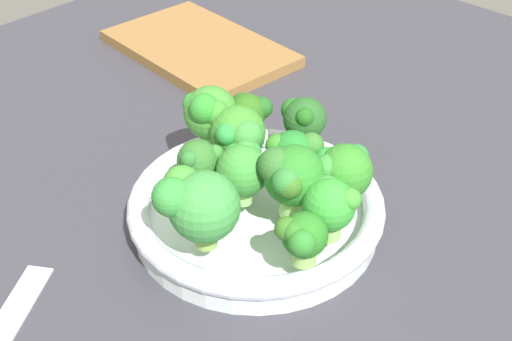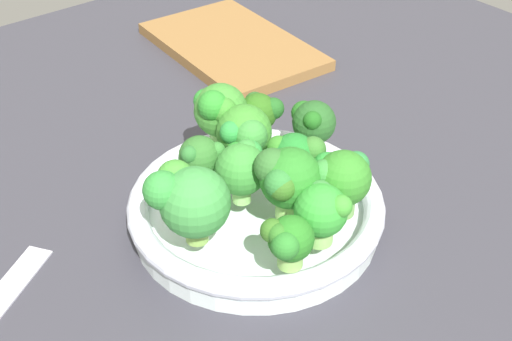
{
  "view_description": "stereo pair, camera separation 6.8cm",
  "coord_description": "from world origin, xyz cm",
  "px_view_note": "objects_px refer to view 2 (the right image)",
  "views": [
    {
      "loc": [
        -35.92,
        41.27,
        47.11
      ],
      "look_at": [
        1.75,
        1.73,
        6.93
      ],
      "focal_mm": 48.7,
      "sensor_mm": 36.0,
      "label": 1
    },
    {
      "loc": [
        -40.52,
        36.3,
        47.11
      ],
      "look_at": [
        1.75,
        1.73,
        6.93
      ],
      "focal_mm": 48.7,
      "sensor_mm": 36.0,
      "label": 2
    }
  ],
  "objects_px": {
    "broccoli_floret_2": "(242,167)",
    "broccoli_floret_11": "(260,112)",
    "broccoli_floret_1": "(312,123)",
    "broccoli_floret_7": "(219,111)",
    "broccoli_floret_3": "(322,210)",
    "broccoli_floret_4": "(245,133)",
    "bowl": "(256,209)",
    "broccoli_floret_5": "(288,240)",
    "broccoli_floret_0": "(189,199)",
    "broccoli_floret_10": "(341,178)",
    "broccoli_floret_8": "(287,179)",
    "cutting_board": "(232,46)",
    "broccoli_floret_9": "(200,159)",
    "broccoli_floret_6": "(294,155)"
  },
  "relations": [
    {
      "from": "broccoli_floret_1",
      "to": "broccoli_floret_2",
      "type": "distance_m",
      "value": 0.11
    },
    {
      "from": "broccoli_floret_1",
      "to": "broccoli_floret_7",
      "type": "bearing_deg",
      "value": 44.4
    },
    {
      "from": "bowl",
      "to": "broccoli_floret_9",
      "type": "height_order",
      "value": "broccoli_floret_9"
    },
    {
      "from": "broccoli_floret_8",
      "to": "broccoli_floret_9",
      "type": "bearing_deg",
      "value": 21.01
    },
    {
      "from": "broccoli_floret_0",
      "to": "broccoli_floret_2",
      "type": "height_order",
      "value": "broccoli_floret_0"
    },
    {
      "from": "broccoli_floret_1",
      "to": "broccoli_floret_2",
      "type": "relative_size",
      "value": 1.0
    },
    {
      "from": "broccoli_floret_5",
      "to": "broccoli_floret_2",
      "type": "bearing_deg",
      "value": -16.42
    },
    {
      "from": "broccoli_floret_8",
      "to": "broccoli_floret_11",
      "type": "xyz_separation_m",
      "value": [
        0.12,
        -0.07,
        -0.01
      ]
    },
    {
      "from": "broccoli_floret_4",
      "to": "broccoli_floret_7",
      "type": "xyz_separation_m",
      "value": [
        0.04,
        -0.0,
        0.01
      ]
    },
    {
      "from": "broccoli_floret_0",
      "to": "broccoli_floret_1",
      "type": "relative_size",
      "value": 1.21
    },
    {
      "from": "broccoli_floret_8",
      "to": "broccoli_floret_5",
      "type": "bearing_deg",
      "value": 139.88
    },
    {
      "from": "broccoli_floret_8",
      "to": "broccoli_floret_7",
      "type": "bearing_deg",
      "value": -9.79
    },
    {
      "from": "broccoli_floret_2",
      "to": "broccoli_floret_11",
      "type": "bearing_deg",
      "value": -48.6
    },
    {
      "from": "broccoli_floret_6",
      "to": "broccoli_floret_10",
      "type": "xyz_separation_m",
      "value": [
        -0.05,
        -0.01,
        -0.0
      ]
    },
    {
      "from": "bowl",
      "to": "cutting_board",
      "type": "bearing_deg",
      "value": -34.21
    },
    {
      "from": "broccoli_floret_7",
      "to": "broccoli_floret_3",
      "type": "bearing_deg",
      "value": 173.66
    },
    {
      "from": "broccoli_floret_3",
      "to": "broccoli_floret_4",
      "type": "distance_m",
      "value": 0.14
    },
    {
      "from": "broccoli_floret_9",
      "to": "broccoli_floret_0",
      "type": "bearing_deg",
      "value": 137.25
    },
    {
      "from": "broccoli_floret_0",
      "to": "broccoli_floret_10",
      "type": "bearing_deg",
      "value": -113.37
    },
    {
      "from": "broccoli_floret_6",
      "to": "cutting_board",
      "type": "distance_m",
      "value": 0.4
    },
    {
      "from": "broccoli_floret_11",
      "to": "broccoli_floret_6",
      "type": "bearing_deg",
      "value": 160.64
    },
    {
      "from": "broccoli_floret_0",
      "to": "broccoli_floret_11",
      "type": "relative_size",
      "value": 1.33
    },
    {
      "from": "bowl",
      "to": "broccoli_floret_9",
      "type": "xyz_separation_m",
      "value": [
        0.04,
        0.04,
        0.06
      ]
    },
    {
      "from": "broccoli_floret_4",
      "to": "broccoli_floret_7",
      "type": "distance_m",
      "value": 0.05
    },
    {
      "from": "broccoli_floret_2",
      "to": "broccoli_floret_11",
      "type": "distance_m",
      "value": 0.11
    },
    {
      "from": "broccoli_floret_1",
      "to": "broccoli_floret_9",
      "type": "bearing_deg",
      "value": 78.56
    },
    {
      "from": "bowl",
      "to": "broccoli_floret_1",
      "type": "bearing_deg",
      "value": -78.63
    },
    {
      "from": "broccoli_floret_5",
      "to": "broccoli_floret_11",
      "type": "bearing_deg",
      "value": -32.7
    },
    {
      "from": "broccoli_floret_2",
      "to": "broccoli_floret_11",
      "type": "relative_size",
      "value": 1.1
    },
    {
      "from": "broccoli_floret_0",
      "to": "broccoli_floret_3",
      "type": "relative_size",
      "value": 1.26
    },
    {
      "from": "broccoli_floret_8",
      "to": "cutting_board",
      "type": "height_order",
      "value": "broccoli_floret_8"
    },
    {
      "from": "broccoli_floret_0",
      "to": "cutting_board",
      "type": "xyz_separation_m",
      "value": [
        0.34,
        -0.31,
        -0.08
      ]
    },
    {
      "from": "broccoli_floret_11",
      "to": "broccoli_floret_10",
      "type": "bearing_deg",
      "value": 171.95
    },
    {
      "from": "bowl",
      "to": "broccoli_floret_5",
      "type": "relative_size",
      "value": 5.08
    },
    {
      "from": "broccoli_floret_2",
      "to": "broccoli_floret_10",
      "type": "bearing_deg",
      "value": -141.05
    },
    {
      "from": "broccoli_floret_7",
      "to": "broccoli_floret_9",
      "type": "relative_size",
      "value": 1.32
    },
    {
      "from": "broccoli_floret_7",
      "to": "broccoli_floret_8",
      "type": "height_order",
      "value": "broccoli_floret_7"
    },
    {
      "from": "broccoli_floret_0",
      "to": "broccoli_floret_11",
      "type": "height_order",
      "value": "broccoli_floret_0"
    },
    {
      "from": "cutting_board",
      "to": "broccoli_floret_4",
      "type": "bearing_deg",
      "value": 144.63
    },
    {
      "from": "broccoli_floret_9",
      "to": "broccoli_floret_7",
      "type": "bearing_deg",
      "value": -51.9
    },
    {
      "from": "bowl",
      "to": "broccoli_floret_2",
      "type": "bearing_deg",
      "value": 74.19
    },
    {
      "from": "bowl",
      "to": "broccoli_floret_7",
      "type": "bearing_deg",
      "value": -14.17
    },
    {
      "from": "broccoli_floret_10",
      "to": "broccoli_floret_11",
      "type": "bearing_deg",
      "value": -8.05
    },
    {
      "from": "broccoli_floret_5",
      "to": "bowl",
      "type": "bearing_deg",
      "value": -24.36
    },
    {
      "from": "bowl",
      "to": "broccoli_floret_1",
      "type": "xyz_separation_m",
      "value": [
        0.02,
        -0.09,
        0.06
      ]
    },
    {
      "from": "bowl",
      "to": "broccoli_floret_11",
      "type": "distance_m",
      "value": 0.11
    },
    {
      "from": "broccoli_floret_3",
      "to": "broccoli_floret_4",
      "type": "bearing_deg",
      "value": -8.13
    },
    {
      "from": "broccoli_floret_5",
      "to": "cutting_board",
      "type": "relative_size",
      "value": 0.19
    },
    {
      "from": "broccoli_floret_0",
      "to": "broccoli_floret_10",
      "type": "relative_size",
      "value": 1.13
    },
    {
      "from": "broccoli_floret_1",
      "to": "broccoli_floret_4",
      "type": "xyz_separation_m",
      "value": [
        0.03,
        0.07,
        0.0
      ]
    }
  ]
}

